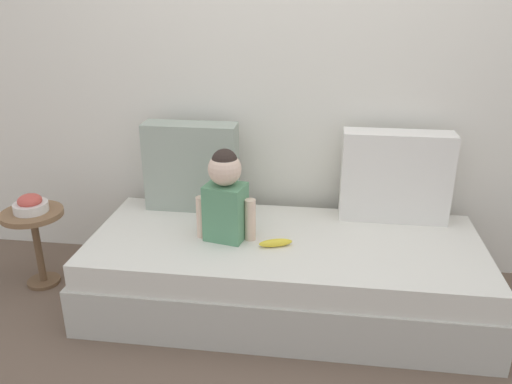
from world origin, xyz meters
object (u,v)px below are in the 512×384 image
object	(u,v)px
throw_pillow_right	(395,177)
fruit_bowl	(30,204)
throw_pillow_left	(192,167)
couch	(284,273)
banana	(276,243)
toddler	(225,195)
side_table	(35,229)

from	to	relation	value
throw_pillow_right	fruit_bowl	xyz separation A→B (m)	(-1.97, -0.30, -0.15)
throw_pillow_left	couch	bearing A→B (deg)	-30.35
banana	fruit_bowl	world-z (taller)	fruit_bowl
couch	banana	world-z (taller)	banana
couch	fruit_bowl	world-z (taller)	fruit_bowl
throw_pillow_left	toddler	distance (m)	0.45
toddler	fruit_bowl	world-z (taller)	toddler
fruit_bowl	couch	bearing A→B (deg)	-1.26
throw_pillow_right	fruit_bowl	bearing A→B (deg)	-171.30
banana	side_table	bearing A→B (deg)	174.88
couch	toddler	xyz separation A→B (m)	(-0.30, -0.03, 0.44)
throw_pillow_left	toddler	world-z (taller)	throw_pillow_left
banana	side_table	distance (m)	1.37
throw_pillow_left	banana	xyz separation A→B (m)	(0.53, -0.42, -0.23)
couch	side_table	world-z (taller)	side_table
throw_pillow_right	banana	bearing A→B (deg)	-145.10
toddler	fruit_bowl	xyz separation A→B (m)	(-1.10, 0.06, -0.14)
fruit_bowl	toddler	bearing A→B (deg)	-3.14
couch	side_table	bearing A→B (deg)	178.74
couch	fruit_bowl	size ratio (longest dim) A/B	11.15
fruit_bowl	side_table	bearing A→B (deg)	0.00
side_table	throw_pillow_left	bearing A→B (deg)	19.83
banana	side_table	size ratio (longest dim) A/B	0.37
banana	side_table	xyz separation A→B (m)	(-1.36, 0.12, -0.07)
side_table	banana	bearing A→B (deg)	-5.12
toddler	banana	bearing A→B (deg)	-13.24
couch	side_table	size ratio (longest dim) A/B	4.53
couch	throw_pillow_left	distance (m)	0.80
couch	banana	xyz separation A→B (m)	(-0.04, -0.09, 0.22)
banana	throw_pillow_left	bearing A→B (deg)	141.25
toddler	fruit_bowl	distance (m)	1.11
toddler	fruit_bowl	size ratio (longest dim) A/B	2.58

